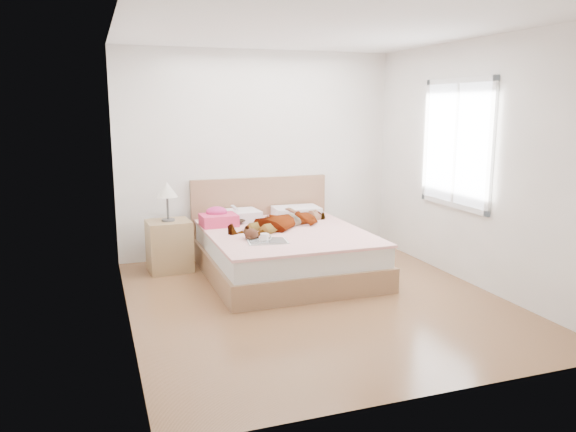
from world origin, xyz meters
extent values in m
plane|color=brown|center=(0.00, 0.00, 0.00)|extent=(4.00, 4.00, 0.00)
imported|color=white|center=(0.07, 1.18, 0.61)|extent=(1.56, 1.21, 0.20)
ellipsoid|color=black|center=(-0.50, 1.63, 0.55)|extent=(0.45, 0.55, 0.08)
cube|color=silver|center=(-0.43, 1.58, 0.70)|extent=(0.09, 0.11, 0.05)
plane|color=white|center=(0.00, 0.00, 2.60)|extent=(4.00, 4.00, 0.00)
plane|color=silver|center=(0.00, 2.00, 1.30)|extent=(3.60, 0.00, 3.60)
plane|color=white|center=(0.00, -2.00, 1.30)|extent=(3.60, 0.00, 3.60)
plane|color=silver|center=(-1.80, 0.00, 1.30)|extent=(0.00, 4.00, 4.00)
plane|color=silver|center=(1.80, 0.00, 1.30)|extent=(0.00, 4.00, 4.00)
cube|color=white|center=(1.78, 0.30, 1.50)|extent=(0.02, 1.10, 1.30)
cube|color=silver|center=(1.78, -0.28, 1.50)|extent=(0.04, 0.06, 1.42)
cube|color=silver|center=(1.78, 0.88, 1.50)|extent=(0.04, 0.06, 1.42)
cube|color=silver|center=(1.78, 0.30, 0.82)|extent=(0.04, 1.22, 0.06)
cube|color=silver|center=(1.78, 0.30, 2.18)|extent=(0.04, 1.22, 0.06)
cube|color=silver|center=(1.77, 0.30, 1.50)|extent=(0.03, 0.04, 1.30)
cube|color=olive|center=(0.00, 0.95, 0.13)|extent=(1.78, 2.08, 0.26)
cube|color=silver|center=(0.00, 0.95, 0.37)|extent=(1.70, 2.00, 0.22)
cube|color=white|center=(0.00, 0.95, 0.49)|extent=(1.74, 2.04, 0.03)
cube|color=brown|center=(0.00, 1.96, 0.50)|extent=(1.80, 0.07, 1.00)
cube|color=white|center=(-0.40, 1.67, 0.57)|extent=(0.61, 0.44, 0.13)
cube|color=silver|center=(0.40, 1.67, 0.57)|extent=(0.60, 0.43, 0.13)
cube|color=#F44276|center=(-0.65, 1.47, 0.58)|extent=(0.43, 0.35, 0.14)
ellipsoid|color=#D93B81|center=(-0.67, 1.53, 0.67)|extent=(0.30, 0.27, 0.13)
cube|color=white|center=(-0.35, 0.50, 0.52)|extent=(0.44, 0.33, 0.01)
cube|color=white|center=(-0.46, 0.52, 0.52)|extent=(0.24, 0.30, 0.02)
cube|color=black|center=(-0.24, 0.49, 0.52)|extent=(0.24, 0.30, 0.02)
cylinder|color=white|center=(-0.39, 0.48, 0.56)|extent=(0.10, 0.10, 0.10)
torus|color=silver|center=(-0.34, 0.49, 0.56)|extent=(0.07, 0.02, 0.07)
cylinder|color=black|center=(-0.39, 0.48, 0.60)|extent=(0.09, 0.09, 0.00)
ellipsoid|color=#33160E|center=(-0.48, 0.66, 0.57)|extent=(0.17, 0.19, 0.12)
ellipsoid|color=beige|center=(-0.48, 0.64, 0.58)|extent=(0.09, 0.10, 0.06)
sphere|color=#33170E|center=(-0.50, 0.74, 0.58)|extent=(0.09, 0.09, 0.09)
sphere|color=#F7A1B3|center=(-0.54, 0.77, 0.60)|extent=(0.03, 0.03, 0.03)
sphere|color=#FFA6B4|center=(-0.47, 0.78, 0.60)|extent=(0.03, 0.03, 0.03)
ellipsoid|color=black|center=(-0.52, 0.61, 0.54)|extent=(0.04, 0.06, 0.03)
ellipsoid|color=black|center=(-0.42, 0.63, 0.54)|extent=(0.04, 0.06, 0.03)
cube|color=olive|center=(-1.24, 1.52, 0.30)|extent=(0.51, 0.46, 0.60)
cylinder|color=#4F4F4F|center=(-1.24, 1.52, 0.61)|extent=(0.16, 0.16, 0.02)
cylinder|color=#474747|center=(-1.24, 1.52, 0.76)|extent=(0.03, 0.03, 0.30)
cone|color=white|center=(-1.24, 1.52, 0.97)|extent=(0.25, 0.25, 0.17)
camera|label=1|loc=(-2.03, -4.95, 1.92)|focal=35.00mm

